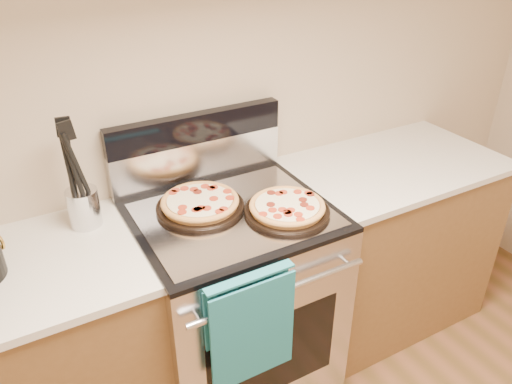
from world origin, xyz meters
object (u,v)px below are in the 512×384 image
range_body (234,303)px  pepperoni_pizza_front (287,208)px  pepperoni_pizza_back (200,204)px  utensil_crock (84,208)px

range_body → pepperoni_pizza_front: size_ratio=2.76×
pepperoni_pizza_back → pepperoni_pizza_front: (0.28, -0.19, -0.00)m
range_body → pepperoni_pizza_front: 0.54m
pepperoni_pizza_back → utensil_crock: 0.43m
pepperoni_pizza_back → pepperoni_pizza_front: pepperoni_pizza_back is taller
range_body → pepperoni_pizza_back: 0.51m
pepperoni_pizza_back → pepperoni_pizza_front: size_ratio=1.04×
pepperoni_pizza_back → utensil_crock: size_ratio=2.32×
pepperoni_pizza_front → utensil_crock: utensil_crock is taller
pepperoni_pizza_front → pepperoni_pizza_back: bearing=145.4°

